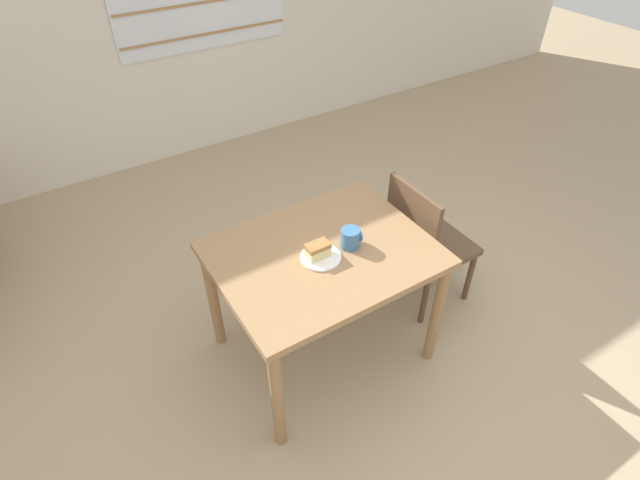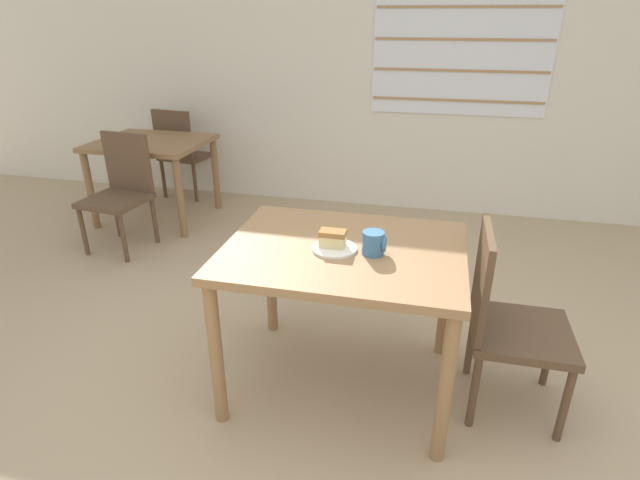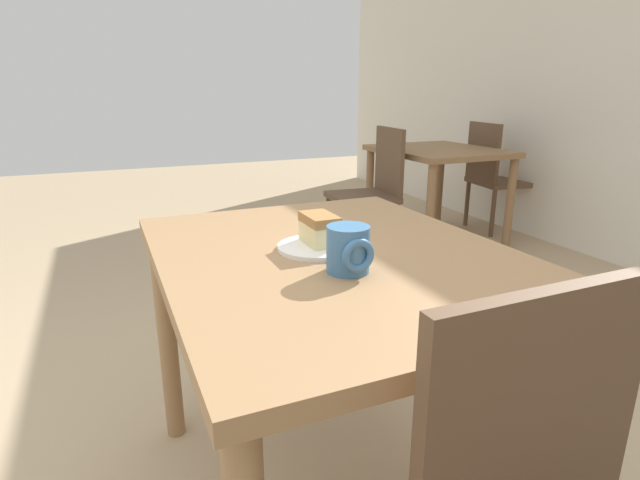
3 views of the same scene
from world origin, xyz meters
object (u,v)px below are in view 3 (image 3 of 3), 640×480
(chair_far_corner, at_px, (372,188))
(coffee_mug, at_px, (349,250))
(chair_far_opposite, at_px, (494,174))
(cake_slice, at_px, (320,229))
(dining_table_near, at_px, (336,291))
(dining_table_far, at_px, (438,163))
(plate, at_px, (317,247))

(chair_far_corner, xyz_separation_m, coffee_mug, (2.14, -1.27, 0.34))
(chair_far_opposite, height_order, cake_slice, chair_far_opposite)
(dining_table_near, distance_m, chair_far_opposite, 3.22)
(dining_table_far, xyz_separation_m, chair_far_opposite, (-0.04, 0.60, -0.13))
(dining_table_far, relative_size, chair_far_opposite, 1.05)
(dining_table_near, distance_m, dining_table_far, 2.76)
(chair_far_corner, bearing_deg, plate, -26.83)
(dining_table_far, height_order, chair_far_corner, chair_far_corner)
(dining_table_far, distance_m, plate, 2.76)
(chair_far_corner, height_order, chair_far_opposite, same)
(chair_far_corner, height_order, cake_slice, chair_far_corner)
(coffee_mug, bearing_deg, chair_far_opposite, 132.06)
(dining_table_near, xyz_separation_m, plate, (-0.04, -0.04, 0.11))
(dining_table_near, bearing_deg, chair_far_opposite, 130.66)
(dining_table_far, xyz_separation_m, plate, (2.02, -1.87, 0.16))
(dining_table_far, xyz_separation_m, cake_slice, (2.01, -1.86, 0.20))
(dining_table_far, height_order, chair_far_opposite, chair_far_opposite)
(chair_far_corner, bearing_deg, dining_table_near, -25.60)
(dining_table_near, relative_size, dining_table_far, 1.15)
(cake_slice, xyz_separation_m, coffee_mug, (0.19, -0.01, 0.00))
(chair_far_opposite, relative_size, coffee_mug, 8.55)
(cake_slice, bearing_deg, chair_far_opposite, 129.72)
(dining_table_far, bearing_deg, cake_slice, -42.80)
(cake_slice, bearing_deg, plate, -45.13)
(chair_far_opposite, bearing_deg, cake_slice, 137.25)
(chair_far_opposite, bearing_deg, plate, 137.27)
(chair_far_opposite, xyz_separation_m, cake_slice, (2.05, -2.47, 0.34))
(coffee_mug, bearing_deg, cake_slice, 176.44)
(dining_table_far, distance_m, chair_far_corner, 0.62)
(dining_table_far, distance_m, coffee_mug, 2.90)
(cake_slice, bearing_deg, coffee_mug, -3.56)
(plate, bearing_deg, chair_far_opposite, 129.75)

